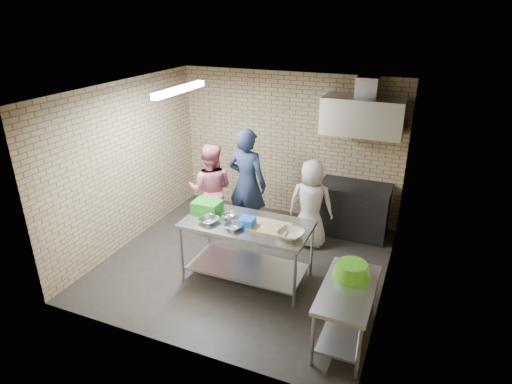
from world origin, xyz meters
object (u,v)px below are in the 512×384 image
at_px(side_counter, 346,314).
at_px(blue_tub, 247,222).
at_px(green_basin, 352,270).
at_px(woman_pink, 211,190).
at_px(bottle_green, 392,121).
at_px(prep_table, 247,251).
at_px(green_crate, 207,206).
at_px(stove, 353,209).
at_px(woman_white, 311,204).
at_px(man_navy, 247,184).

distance_m(side_counter, blue_tub, 1.79).
xyz_separation_m(side_counter, green_basin, (-0.02, 0.25, 0.46)).
distance_m(side_counter, woman_pink, 3.33).
bearing_deg(bottle_green, prep_table, -125.52).
bearing_deg(green_crate, stove, 45.52).
height_order(stove, green_basin, green_basin).
xyz_separation_m(green_basin, woman_white, (-1.02, 1.80, -0.08)).
distance_m(prep_table, stove, 2.32).
bearing_deg(bottle_green, side_counter, -90.00).
xyz_separation_m(stove, man_navy, (-1.69, -0.78, 0.52)).
relative_size(stove, green_basin, 2.61).
distance_m(green_crate, woman_pink, 1.06).
xyz_separation_m(side_counter, bottle_green, (0.00, 2.99, 1.64)).
xyz_separation_m(side_counter, stove, (-0.45, 2.75, 0.08)).
bearing_deg(bottle_green, blue_tub, -123.51).
bearing_deg(woman_pink, green_crate, 98.98).
bearing_deg(stove, man_navy, -155.17).
bearing_deg(green_crate, woman_white, 43.22).
height_order(stove, blue_tub, blue_tub).
height_order(prep_table, blue_tub, blue_tub).
xyz_separation_m(side_counter, woman_pink, (-2.76, 1.80, 0.44)).
height_order(side_counter, man_navy, man_navy).
distance_m(side_counter, stove, 2.79).
height_order(green_basin, man_navy, man_navy).
relative_size(green_basin, man_navy, 0.24).
height_order(man_navy, woman_pink, man_navy).
bearing_deg(man_navy, woman_pink, 20.77).
relative_size(prep_table, side_counter, 1.52).
distance_m(blue_tub, woman_white, 1.52).
relative_size(man_navy, woman_white, 1.29).
bearing_deg(woman_white, green_basin, 113.22).
xyz_separation_m(stove, green_crate, (-1.86, -1.89, 0.54)).
distance_m(bottle_green, woman_white, 1.89).
relative_size(prep_table, stove, 1.52).
bearing_deg(blue_tub, prep_table, 116.57).
xyz_separation_m(green_basin, woman_pink, (-2.74, 1.55, -0.02)).
relative_size(side_counter, green_crate, 2.97).
bearing_deg(prep_table, woman_white, 66.54).
relative_size(side_counter, stove, 1.00).
relative_size(green_crate, woman_white, 0.27).
xyz_separation_m(woman_pink, woman_white, (1.72, 0.25, -0.07)).
height_order(bottle_green, woman_pink, bottle_green).
xyz_separation_m(prep_table, stove, (1.16, 2.01, -0.01)).
distance_m(woman_pink, woman_white, 1.74).
height_order(stove, bottle_green, bottle_green).
height_order(prep_table, man_navy, man_navy).
xyz_separation_m(prep_table, woman_pink, (-1.15, 1.07, 0.36)).
relative_size(prep_table, green_crate, 4.50).
bearing_deg(green_crate, man_navy, 81.54).
bearing_deg(side_counter, prep_table, 155.29).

